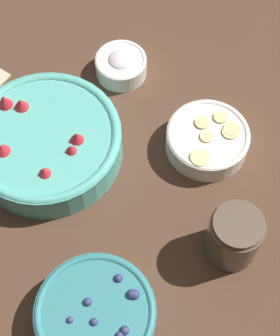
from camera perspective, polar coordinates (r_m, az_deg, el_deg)
The scene contains 6 objects.
ground_plane at distance 0.99m, azimuth -6.06°, elevation -0.55°, with size 4.00×4.00×0.00m, color #4C3323.
bowl_strawberries at distance 0.99m, azimuth -9.56°, elevation 2.72°, with size 0.26×0.26×0.08m.
bowl_blueberries at distance 0.86m, azimuth -4.50°, elevation -14.65°, with size 0.18×0.18×0.06m.
bowl_bananas at distance 0.99m, azimuth 6.88°, elevation 2.96°, with size 0.15×0.15×0.05m.
bowl_cream at distance 1.08m, azimuth -1.95°, elevation 10.48°, with size 0.10×0.10×0.05m.
jar_chocolate at distance 0.89m, azimuth 9.49°, elevation -6.95°, with size 0.08×0.08×0.10m.
Camera 1 is at (0.41, -0.24, 0.87)m, focal length 60.00 mm.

